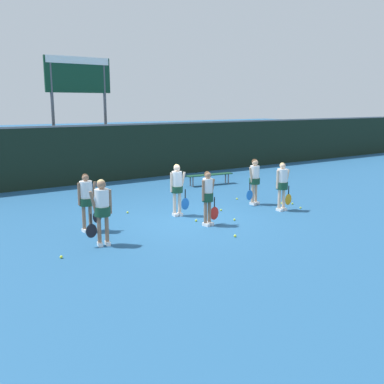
% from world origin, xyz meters
% --- Properties ---
extents(ground_plane, '(140.00, 140.00, 0.00)m').
position_xyz_m(ground_plane, '(0.00, 0.00, 0.00)').
color(ground_plane, '#235684').
extents(fence_windscreen, '(60.00, 0.08, 2.64)m').
position_xyz_m(fence_windscreen, '(0.00, 8.00, 1.33)').
color(fence_windscreen, black).
rests_on(fence_windscreen, ground_plane).
extents(scoreboard, '(3.09, 0.15, 5.64)m').
position_xyz_m(scoreboard, '(0.18, 9.37, 4.33)').
color(scoreboard, '#515156').
rests_on(scoreboard, ground_plane).
extents(bench_courtside, '(2.21, 0.66, 0.48)m').
position_xyz_m(bench_courtside, '(4.21, 4.64, 0.42)').
color(bench_courtside, '#19472D').
rests_on(bench_courtside, ground_plane).
extents(player_0, '(0.68, 0.41, 1.70)m').
position_xyz_m(player_0, '(-3.22, -0.75, 1.02)').
color(player_0, '#8C664C').
rests_on(player_0, ground_plane).
extents(player_1, '(0.64, 0.34, 1.62)m').
position_xyz_m(player_1, '(0.10, -0.74, 0.93)').
color(player_1, '#8C664C').
rests_on(player_1, ground_plane).
extents(player_2, '(0.68, 0.40, 1.63)m').
position_xyz_m(player_2, '(3.26, -0.64, 0.96)').
color(player_2, beige).
rests_on(player_2, ground_plane).
extents(player_3, '(0.67, 0.40, 1.65)m').
position_xyz_m(player_3, '(-3.06, 0.68, 0.97)').
color(player_3, '#8C664C').
rests_on(player_3, ground_plane).
extents(player_4, '(0.66, 0.37, 1.67)m').
position_xyz_m(player_4, '(0.00, 0.76, 0.98)').
color(player_4, beige).
rests_on(player_4, ground_plane).
extents(player_5, '(0.66, 0.38, 1.64)m').
position_xyz_m(player_5, '(3.14, 0.58, 0.97)').
color(player_5, tan).
rests_on(player_5, ground_plane).
extents(tennis_ball_0, '(0.07, 0.07, 0.07)m').
position_xyz_m(tennis_ball_0, '(3.17, 1.54, 0.03)').
color(tennis_ball_0, '#CCE033').
rests_on(tennis_ball_0, ground_plane).
extents(tennis_ball_1, '(0.07, 0.07, 0.07)m').
position_xyz_m(tennis_ball_1, '(0.06, -0.20, 0.03)').
color(tennis_ball_1, '#CCE033').
rests_on(tennis_ball_1, ground_plane).
extents(tennis_ball_2, '(0.06, 0.06, 0.06)m').
position_xyz_m(tennis_ball_2, '(4.28, -0.21, 0.03)').
color(tennis_ball_2, '#CCE033').
rests_on(tennis_ball_2, ground_plane).
extents(tennis_ball_3, '(0.07, 0.07, 0.07)m').
position_xyz_m(tennis_ball_3, '(1.55, 0.46, 0.03)').
color(tennis_ball_3, '#CCE033').
rests_on(tennis_ball_3, ground_plane).
extents(tennis_ball_4, '(0.07, 0.07, 0.07)m').
position_xyz_m(tennis_ball_4, '(4.01, -0.84, 0.03)').
color(tennis_ball_4, '#CCE033').
rests_on(tennis_ball_4, ground_plane).
extents(tennis_ball_5, '(0.06, 0.06, 0.06)m').
position_xyz_m(tennis_ball_5, '(1.10, -0.78, 0.03)').
color(tennis_ball_5, '#CCE033').
rests_on(tennis_ball_5, ground_plane).
extents(tennis_ball_6, '(0.07, 0.07, 0.07)m').
position_xyz_m(tennis_ball_6, '(-4.44, -1.13, 0.04)').
color(tennis_ball_6, '#CCE033').
rests_on(tennis_ball_6, ground_plane).
extents(tennis_ball_7, '(0.07, 0.07, 0.07)m').
position_xyz_m(tennis_ball_7, '(-0.01, -2.12, 0.04)').
color(tennis_ball_7, '#CCE033').
rests_on(tennis_ball_7, ground_plane).
extents(tennis_ball_8, '(0.06, 0.06, 0.06)m').
position_xyz_m(tennis_ball_8, '(-1.18, 1.95, 0.03)').
color(tennis_ball_8, '#CCE033').
rests_on(tennis_ball_8, ground_plane).
extents(tennis_ball_9, '(0.06, 0.06, 0.06)m').
position_xyz_m(tennis_ball_9, '(4.00, 0.05, 0.03)').
color(tennis_ball_9, '#CCE033').
rests_on(tennis_ball_9, ground_plane).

